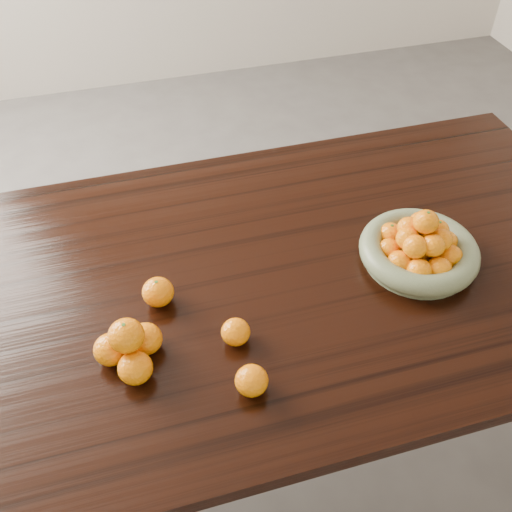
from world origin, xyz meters
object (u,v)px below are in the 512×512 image
object	(u,v)px
loose_orange_0	(158,292)
fruit_bowl	(420,249)
orange_pyramid	(129,348)
dining_table	(244,300)

from	to	relation	value
loose_orange_0	fruit_bowl	bearing A→B (deg)	-3.76
orange_pyramid	loose_orange_0	size ratio (longest dim) A/B	1.99
fruit_bowl	orange_pyramid	distance (m)	0.72
fruit_bowl	loose_orange_0	world-z (taller)	fruit_bowl
dining_table	orange_pyramid	distance (m)	0.36
fruit_bowl	orange_pyramid	xyz separation A→B (m)	(-0.71, -0.11, 0.01)
dining_table	fruit_bowl	xyz separation A→B (m)	(0.43, -0.07, 0.13)
loose_orange_0	dining_table	bearing A→B (deg)	7.13
fruit_bowl	orange_pyramid	bearing A→B (deg)	-171.47
orange_pyramid	loose_orange_0	world-z (taller)	orange_pyramid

